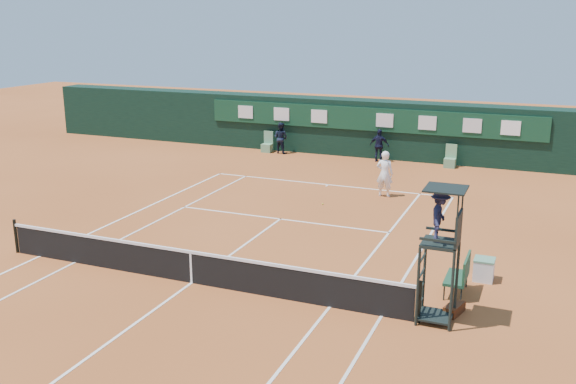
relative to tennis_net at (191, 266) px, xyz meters
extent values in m
plane|color=#B05A29|center=(0.00, 0.00, -0.51)|extent=(90.00, 90.00, 0.00)
cube|color=white|center=(0.00, 11.88, -0.50)|extent=(11.05, 0.08, 0.01)
cube|color=silver|center=(5.49, 0.00, -0.50)|extent=(0.08, 23.85, 0.01)
cube|color=white|center=(-5.49, 0.00, -0.50)|extent=(0.08, 23.85, 0.01)
cube|color=silver|center=(4.12, 0.00, -0.50)|extent=(0.08, 23.85, 0.01)
cube|color=silver|center=(-4.12, 0.00, -0.50)|extent=(0.08, 23.85, 0.01)
cube|color=white|center=(0.00, 6.40, -0.50)|extent=(8.31, 0.08, 0.01)
cube|color=white|center=(0.00, 0.00, -0.50)|extent=(0.08, 12.88, 0.01)
cube|color=silver|center=(0.00, 11.73, -0.50)|extent=(0.08, 0.30, 0.01)
cube|color=black|center=(0.00, 0.00, -0.06)|extent=(12.60, 0.04, 0.90)
cube|color=white|center=(0.00, 0.00, 0.42)|extent=(12.80, 0.06, 0.08)
cube|color=white|center=(0.00, 0.00, -0.05)|extent=(0.06, 0.05, 0.92)
cylinder|color=black|center=(6.40, 0.00, 0.04)|extent=(0.10, 0.10, 1.10)
cylinder|color=black|center=(-6.40, 0.00, 0.04)|extent=(0.10, 0.10, 1.10)
cube|color=black|center=(0.00, 18.75, 0.99)|extent=(40.00, 1.50, 3.00)
cube|color=#0F3822|center=(0.00, 17.94, 1.59)|extent=(18.00, 0.10, 1.20)
cube|color=silver|center=(-7.00, 17.87, 1.59)|extent=(0.90, 0.04, 0.70)
cube|color=white|center=(-4.80, 17.87, 1.59)|extent=(0.90, 0.04, 0.70)
cube|color=white|center=(-2.60, 17.87, 1.59)|extent=(0.90, 0.04, 0.70)
cube|color=silver|center=(1.00, 17.87, 1.59)|extent=(0.90, 0.04, 0.70)
cube|color=silver|center=(3.20, 17.87, 1.59)|extent=(0.90, 0.04, 0.70)
cube|color=silver|center=(5.40, 17.87, 1.59)|extent=(0.90, 0.04, 0.70)
cube|color=white|center=(7.20, 17.87, 1.59)|extent=(0.90, 0.04, 0.70)
cube|color=#619468|center=(-5.50, 17.45, -0.28)|extent=(0.55, 0.50, 0.46)
cube|color=#5E916E|center=(-5.50, 17.67, 0.29)|extent=(0.55, 0.06, 0.70)
cube|color=#5C8C64|center=(4.50, 17.45, -0.28)|extent=(0.55, 0.50, 0.46)
cube|color=#639869|center=(4.50, 17.67, 0.29)|extent=(0.55, 0.06, 0.70)
cylinder|color=black|center=(6.38, -0.17, 0.49)|extent=(0.07, 0.07, 2.00)
cylinder|color=black|center=(6.38, 0.63, 0.49)|extent=(0.07, 0.07, 2.00)
cylinder|color=black|center=(7.18, -0.17, 0.49)|extent=(0.07, 0.07, 2.00)
cylinder|color=black|center=(7.18, 0.63, 0.49)|extent=(0.07, 0.07, 2.00)
cube|color=black|center=(6.78, 0.23, 1.53)|extent=(0.85, 0.85, 0.08)
cube|color=black|center=(7.18, 0.23, 1.94)|extent=(0.06, 0.85, 0.80)
cube|color=black|center=(6.78, -0.19, 1.74)|extent=(0.85, 0.05, 0.06)
cube|color=black|center=(6.78, 0.65, 1.74)|extent=(0.85, 0.05, 0.06)
cylinder|color=black|center=(7.18, -0.17, 2.39)|extent=(0.04, 0.04, 1.00)
cylinder|color=black|center=(7.18, 0.63, 2.39)|extent=(0.04, 0.04, 1.00)
cube|color=black|center=(6.83, 0.23, 2.89)|extent=(0.95, 0.95, 0.04)
cube|color=black|center=(6.78, 0.23, -0.36)|extent=(0.80, 0.80, 0.05)
cube|color=black|center=(6.38, 0.23, -0.11)|extent=(0.04, 0.80, 0.04)
cube|color=black|center=(6.38, 0.23, 0.29)|extent=(0.04, 0.80, 0.04)
cube|color=black|center=(6.38, 0.23, 0.69)|extent=(0.04, 0.80, 0.04)
cube|color=black|center=(6.38, 0.23, 1.09)|extent=(0.04, 0.80, 0.04)
imported|color=#1B1C36|center=(6.73, 0.23, 2.21)|extent=(0.47, 0.82, 1.28)
cube|color=#19402A|center=(6.99, 2.10, -0.06)|extent=(0.55, 1.20, 0.08)
cube|color=#1B452A|center=(7.24, 2.10, 0.29)|extent=(0.06, 1.20, 0.60)
cylinder|color=black|center=(6.77, 1.55, -0.30)|extent=(0.04, 0.04, 0.41)
cylinder|color=black|center=(7.21, 1.55, -0.30)|extent=(0.04, 0.04, 0.41)
cylinder|color=black|center=(6.77, 2.65, -0.30)|extent=(0.04, 0.04, 0.41)
cylinder|color=black|center=(7.21, 2.65, -0.30)|extent=(0.04, 0.04, 0.41)
cube|color=black|center=(7.15, 0.82, -0.38)|extent=(0.49, 0.77, 0.27)
cube|color=silver|center=(7.59, 3.36, -0.21)|extent=(0.55, 0.55, 0.60)
cube|color=slate|center=(7.59, 3.36, 0.11)|extent=(0.57, 0.57, 0.05)
sphere|color=#CBD531|center=(0.82, 8.80, -0.47)|extent=(0.07, 0.07, 0.07)
imported|color=white|center=(2.78, 10.97, 0.46)|extent=(0.72, 0.49, 1.94)
imported|color=black|center=(-4.68, 17.47, 0.34)|extent=(0.93, 0.79, 1.71)
imported|color=black|center=(0.88, 17.44, 0.34)|extent=(1.02, 0.47, 1.70)
camera|label=1|loc=(8.90, -14.50, 6.75)|focal=40.00mm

